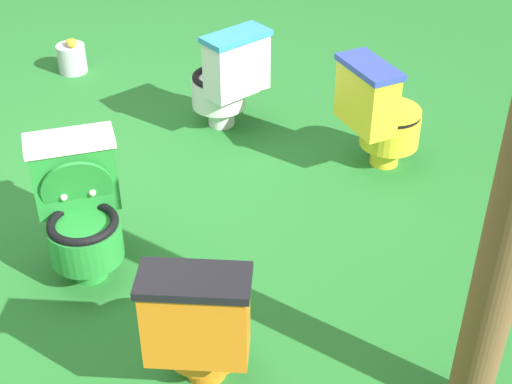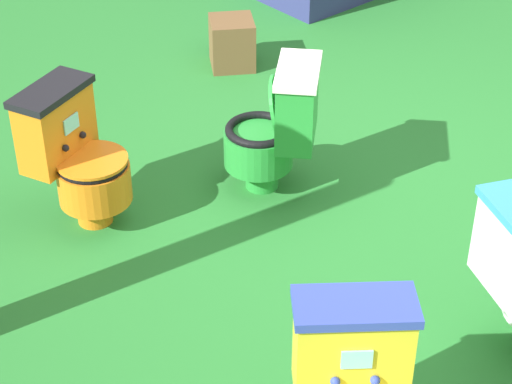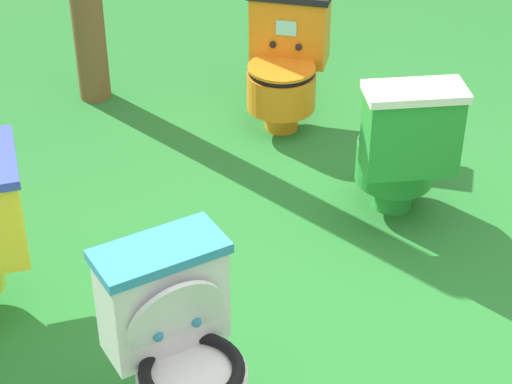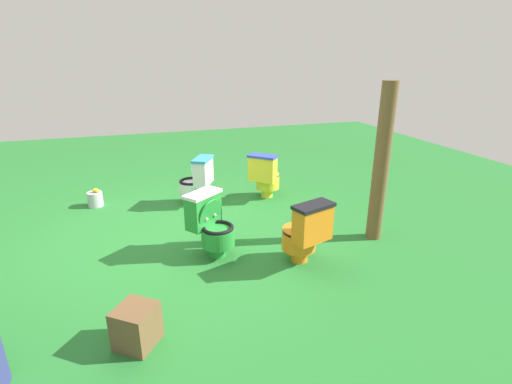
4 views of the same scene
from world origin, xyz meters
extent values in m
plane|color=#26752D|center=(0.00, 0.00, 0.00)|extent=(14.00, 14.00, 0.00)
cylinder|color=white|center=(-0.44, -1.08, 0.07)|extent=(0.24, 0.24, 0.14)
cylinder|color=white|center=(-0.42, -1.09, 0.24)|extent=(0.50, 0.50, 0.20)
torus|color=black|center=(-0.42, -1.09, 0.35)|extent=(0.48, 0.48, 0.04)
cylinder|color=#338CBF|center=(-0.42, -1.09, 0.30)|extent=(0.33, 0.33, 0.01)
cube|color=white|center=(-0.60, -1.00, 0.51)|extent=(0.36, 0.45, 0.37)
cube|color=#338CBF|center=(-0.60, -1.00, 0.71)|extent=(0.39, 0.48, 0.04)
cube|color=#8CE0E5|center=(-0.51, -1.05, 0.56)|extent=(0.06, 0.10, 0.08)
cylinder|color=white|center=(-0.51, -1.05, 0.49)|extent=(0.25, 0.35, 0.35)
sphere|color=#338CBF|center=(-0.47, -0.99, 0.46)|extent=(0.04, 0.04, 0.04)
sphere|color=#338CBF|center=(-0.54, -1.11, 0.46)|extent=(0.04, 0.04, 0.04)
cylinder|color=green|center=(-0.44, 0.61, 0.07)|extent=(0.25, 0.25, 0.14)
cylinder|color=green|center=(-0.46, 0.63, 0.24)|extent=(0.52, 0.52, 0.20)
torus|color=black|center=(-0.46, 0.63, 0.35)|extent=(0.50, 0.50, 0.04)
cylinder|color=white|center=(-0.46, 0.63, 0.30)|extent=(0.34, 0.34, 0.01)
cube|color=green|center=(-0.33, 0.47, 0.51)|extent=(0.44, 0.40, 0.37)
cube|color=white|center=(-0.33, 0.47, 0.71)|extent=(0.47, 0.44, 0.04)
cube|color=#8CE0E5|center=(-0.40, 0.55, 0.56)|extent=(0.09, 0.07, 0.08)
cylinder|color=green|center=(-0.39, 0.55, 0.49)|extent=(0.33, 0.29, 0.35)
sphere|color=white|center=(-0.45, 0.51, 0.46)|extent=(0.04, 0.04, 0.04)
sphere|color=white|center=(-0.34, 0.59, 0.46)|extent=(0.04, 0.04, 0.04)
cylinder|color=yellow|center=(-1.61, -1.01, 0.07)|extent=(0.25, 0.25, 0.14)
cylinder|color=yellow|center=(-1.62, -1.03, 0.24)|extent=(0.52, 0.52, 0.20)
torus|color=black|center=(-1.62, -1.03, 0.35)|extent=(0.50, 0.50, 0.04)
cylinder|color=#3347B2|center=(-1.62, -1.03, 0.30)|extent=(0.34, 0.34, 0.01)
cube|color=yellow|center=(-1.48, -0.88, 0.51)|extent=(0.43, 0.42, 0.37)
cube|color=#3347B2|center=(-1.48, -0.88, 0.71)|extent=(0.47, 0.45, 0.04)
cube|color=#8CE0E5|center=(-1.55, -0.95, 0.56)|extent=(0.09, 0.08, 0.08)
cylinder|color=yellow|center=(-1.62, -1.03, 0.37)|extent=(0.51, 0.51, 0.02)
sphere|color=#3347B2|center=(-1.50, -1.00, 0.46)|extent=(0.04, 0.04, 0.04)
sphere|color=#3347B2|center=(-1.61, -0.91, 0.46)|extent=(0.04, 0.04, 0.04)
cylinder|color=orange|center=(-1.28, 0.99, 0.07)|extent=(0.23, 0.23, 0.14)
cylinder|color=orange|center=(-1.27, 0.97, 0.24)|extent=(0.47, 0.47, 0.20)
torus|color=black|center=(-1.27, 0.97, 0.35)|extent=(0.45, 0.45, 0.04)
cylinder|color=black|center=(-1.27, 0.97, 0.30)|extent=(0.30, 0.30, 0.01)
cube|color=orange|center=(-1.34, 1.16, 0.51)|extent=(0.45, 0.31, 0.37)
cube|color=black|center=(-1.34, 1.16, 0.71)|extent=(0.48, 0.34, 0.04)
cube|color=#8CE0E5|center=(-1.31, 1.07, 0.56)|extent=(0.11, 0.04, 0.08)
cylinder|color=orange|center=(-1.27, 0.97, 0.37)|extent=(0.45, 0.45, 0.02)
sphere|color=black|center=(-1.24, 1.08, 0.46)|extent=(0.04, 0.04, 0.04)
sphere|color=black|center=(-1.37, 1.04, 0.46)|extent=(0.04, 0.04, 0.04)
cylinder|color=brown|center=(-2.39, 0.74, 0.94)|extent=(0.18, 0.18, 1.88)
cube|color=brown|center=(0.44, 1.78, 0.16)|extent=(0.40, 0.41, 0.33)
cylinder|color=#B7B7BF|center=(0.98, -1.41, 0.11)|extent=(0.22, 0.22, 0.22)
ellipsoid|color=yellow|center=(0.93, -1.38, 0.25)|extent=(0.07, 0.05, 0.05)
ellipsoid|color=yellow|center=(0.97, -1.41, 0.25)|extent=(0.07, 0.05, 0.05)
ellipsoid|color=yellow|center=(0.95, -1.42, 0.25)|extent=(0.07, 0.05, 0.05)
camera|label=1|loc=(-2.32, 3.02, 2.58)|focal=52.23mm
camera|label=2|loc=(-3.41, -2.33, 2.82)|focal=64.85mm
camera|label=3|loc=(0.90, -2.85, 2.51)|focal=64.59mm
camera|label=4|loc=(0.29, 4.33, 2.13)|focal=26.44mm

